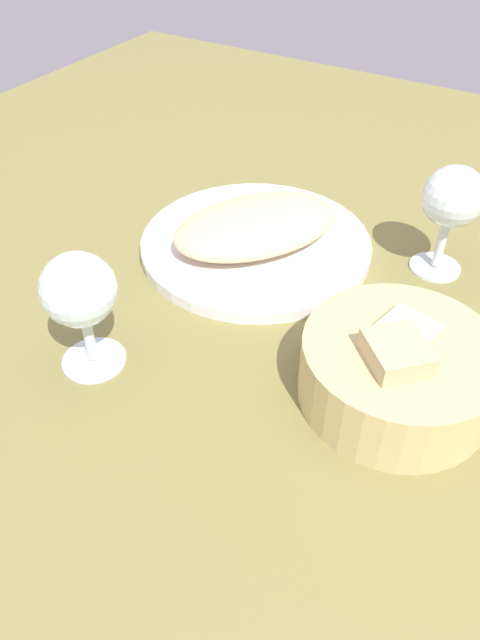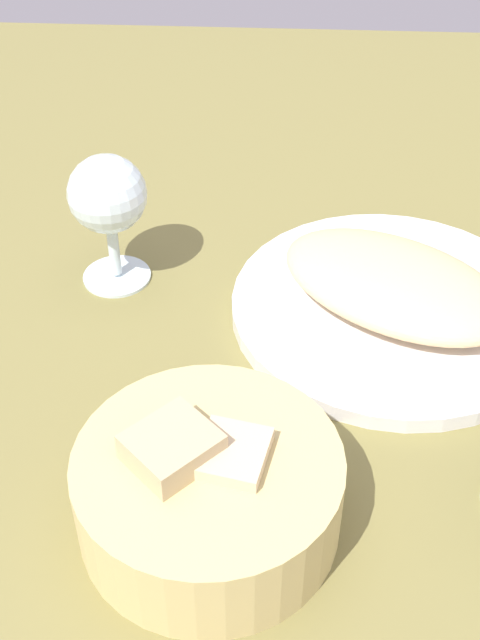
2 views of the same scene
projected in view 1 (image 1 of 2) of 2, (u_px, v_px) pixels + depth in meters
ground_plane at (268, 295)px, 66.79cm from camera, size 140.00×140.00×2.00cm
plate at (256, 244)px, 71.34cm from camera, size 27.38×27.38×1.40cm
omelette at (256, 225)px, 69.56cm from camera, size 23.68×21.26×3.99cm
lettuce_garnish at (263, 206)px, 75.49cm from camera, size 4.34×4.34×1.25cm
bread_basket at (397, 370)px, 52.14cm from camera, size 17.15×17.15×8.22cm
wine_glass_near at (80, 295)px, 52.22cm from camera, size 6.79×6.79×12.23cm
wine_glass_far at (452, 202)px, 63.21cm from camera, size 6.65×6.65×12.66cm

